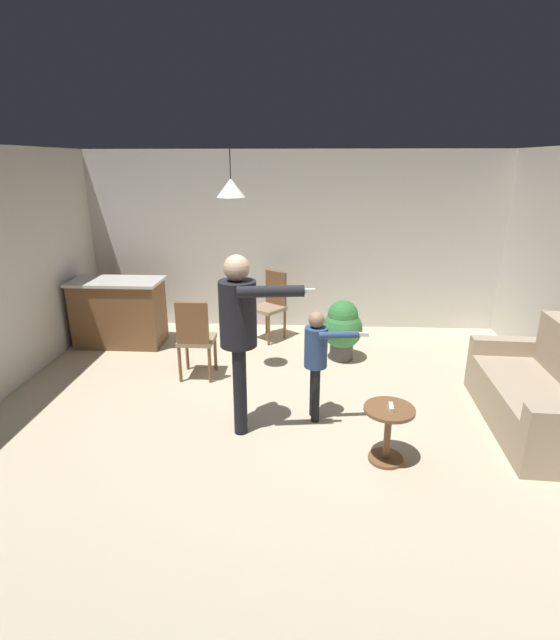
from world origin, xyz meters
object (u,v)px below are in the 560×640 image
couch_floral (542,396)px  kitchen_counter (119,312)px  person_adult (240,325)px  side_table_by_couch (388,428)px  person_child (317,354)px  dining_chair_near_wall (195,336)px  dining_chair_by_counter (271,303)px  potted_plant_corner (342,327)px  spare_remote_on_table (391,407)px

couch_floral → kitchen_counter: bearing=71.1°
person_adult → side_table_by_couch: bearing=63.5°
person_child → dining_chair_near_wall: bearing=-128.7°
kitchen_counter → person_adult: (2.05, -2.19, 0.60)m
couch_floral → person_child: 2.25m
couch_floral → kitchen_counter: 5.39m
side_table_by_couch → person_child: 1.01m
person_child → dining_chair_by_counter: (-0.63, 2.33, -0.17)m
dining_chair_by_counter → kitchen_counter: bearing=47.0°
couch_floral → side_table_by_couch: bearing=115.3°
person_adult → kitchen_counter: bearing=-143.9°
potted_plant_corner → dining_chair_near_wall: bearing=-158.4°
dining_chair_by_counter → potted_plant_corner: dining_chair_by_counter is taller
kitchen_counter → person_child: size_ratio=1.10×
couch_floral → side_table_by_couch: size_ratio=3.54×
potted_plant_corner → person_adult: bearing=-121.3°
side_table_by_couch → potted_plant_corner: potted_plant_corner is taller
side_table_by_couch → kitchen_counter: bearing=142.0°
spare_remote_on_table → kitchen_counter: bearing=141.9°
person_child → dining_chair_by_counter: bearing=-172.3°
dining_chair_by_counter → dining_chair_near_wall: bearing=98.7°
person_adult → couch_floral: bearing=86.5°
dining_chair_near_wall → couch_floral: bearing=-14.1°
kitchen_counter → person_adult: bearing=-46.8°
person_child → side_table_by_couch: bearing=33.8°
potted_plant_corner → spare_remote_on_table: size_ratio=6.26×
couch_floral → person_child: person_child is taller
side_table_by_couch → dining_chair_near_wall: bearing=142.5°
person_adult → potted_plant_corner: size_ratio=2.14×
dining_chair_near_wall → person_child: bearing=-31.4°
person_child → dining_chair_near_wall: person_child is taller
couch_floral → dining_chair_by_counter: same height
dining_chair_by_counter → potted_plant_corner: (1.00, -0.75, -0.10)m
kitchen_counter → dining_chair_near_wall: (1.35, -1.09, 0.07)m
person_adult → potted_plant_corner: 2.20m
couch_floral → potted_plant_corner: size_ratio=2.26×
couch_floral → person_child: (-2.22, 0.04, 0.38)m
kitchen_counter → person_adult: size_ratio=0.72×
side_table_by_couch → person_adult: 1.61m
side_table_by_couch → person_child: bearing=131.3°
kitchen_counter → dining_chair_by_counter: dining_chair_by_counter is taller
kitchen_counter → dining_chair_near_wall: 1.74m
person_child → dining_chair_near_wall: size_ratio=1.15×
person_adult → potted_plant_corner: (1.10, 1.80, -0.63)m
couch_floral → spare_remote_on_table: 1.74m
couch_floral → potted_plant_corner: (-1.85, 1.62, 0.12)m
person_adult → dining_chair_by_counter: size_ratio=1.74×
side_table_by_couch → person_adult: (-1.34, 0.47, 0.75)m
dining_chair_by_counter → dining_chair_near_wall: same height
couch_floral → kitchen_counter: size_ratio=1.46×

